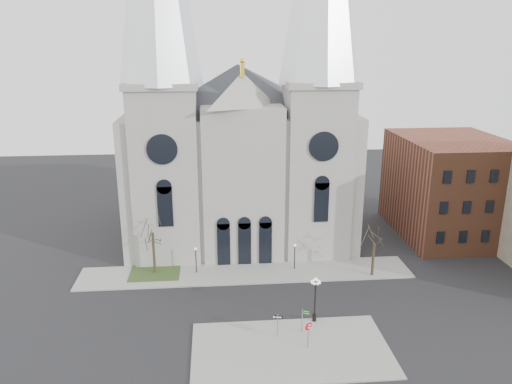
{
  "coord_description": "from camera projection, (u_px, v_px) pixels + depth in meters",
  "views": [
    {
      "loc": [
        -3.61,
        -43.87,
        27.05
      ],
      "look_at": [
        0.94,
        8.0,
        11.21
      ],
      "focal_mm": 35.0,
      "sensor_mm": 36.0,
      "label": 1
    }
  ],
  "objects": [
    {
      "name": "one_way_sign",
      "position": [
        278.0,
        321.0,
        47.17
      ],
      "size": [
        0.94,
        0.21,
        2.18
      ],
      "rotation": [
        0.0,
        0.0,
        -0.19
      ],
      "color": "slate",
      "rests_on": "sidewalk_near"
    },
    {
      "name": "tree_left",
      "position": [
        152.0,
        230.0,
        58.87
      ],
      "size": [
        3.2,
        3.2,
        7.5
      ],
      "color": "black",
      "rests_on": "ground"
    },
    {
      "name": "sidewalk_near",
      "position": [
        291.0,
        349.0,
        45.45
      ],
      "size": [
        18.0,
        10.0,
        0.14
      ],
      "primitive_type": "cube",
      "color": "gray",
      "rests_on": "ground"
    },
    {
      "name": "ped_lamp_left",
      "position": [
        196.0,
        256.0,
        59.76
      ],
      "size": [
        0.32,
        0.32,
        3.26
      ],
      "color": "black",
      "rests_on": "sidewalk_far"
    },
    {
      "name": "cathedral",
      "position": [
        239.0,
        108.0,
        66.39
      ],
      "size": [
        33.0,
        26.66,
        54.0
      ],
      "color": "#9F9B94",
      "rests_on": "ground"
    },
    {
      "name": "ped_lamp_right",
      "position": [
        295.0,
        252.0,
        60.77
      ],
      "size": [
        0.32,
        0.32,
        3.26
      ],
      "color": "black",
      "rests_on": "sidewalk_far"
    },
    {
      "name": "stop_sign",
      "position": [
        308.0,
        329.0,
        45.14
      ],
      "size": [
        0.96,
        0.1,
        2.66
      ],
      "rotation": [
        0.0,
        0.0,
        0.06
      ],
      "color": "slate",
      "rests_on": "sidewalk_near"
    },
    {
      "name": "globe_lamp",
      "position": [
        315.0,
        294.0,
        49.1
      ],
      "size": [
        1.26,
        1.26,
        4.76
      ],
      "rotation": [
        0.0,
        0.0,
        0.28
      ],
      "color": "black",
      "rests_on": "sidewalk_near"
    },
    {
      "name": "grass_patch",
      "position": [
        155.0,
        273.0,
        60.47
      ],
      "size": [
        6.0,
        5.0,
        0.18
      ],
      "primitive_type": "cube",
      "color": "#2E481F",
      "rests_on": "ground"
    },
    {
      "name": "bg_building_brick",
      "position": [
        449.0,
        187.0,
        71.42
      ],
      "size": [
        14.0,
        18.0,
        14.0
      ],
      "primitive_type": "cube",
      "color": "brown",
      "rests_on": "ground"
    },
    {
      "name": "sidewalk_far",
      "position": [
        246.0,
        273.0,
        60.44
      ],
      "size": [
        40.0,
        6.0,
        0.14
      ],
      "primitive_type": "cube",
      "color": "gray",
      "rests_on": "ground"
    },
    {
      "name": "street_name_sign",
      "position": [
        303.0,
        318.0,
        47.76
      ],
      "size": [
        0.72,
        0.32,
        2.38
      ],
      "rotation": [
        0.0,
        0.0,
        -0.37
      ],
      "color": "slate",
      "rests_on": "sidewalk_near"
    },
    {
      "name": "ground",
      "position": [
        254.0,
        322.0,
        49.98
      ],
      "size": [
        160.0,
        160.0,
        0.0
      ],
      "primitive_type": "plane",
      "color": "black",
      "rests_on": "ground"
    },
    {
      "name": "tree_right",
      "position": [
        374.0,
        241.0,
        58.52
      ],
      "size": [
        3.2,
        3.2,
        6.0
      ],
      "color": "black",
      "rests_on": "ground"
    }
  ]
}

